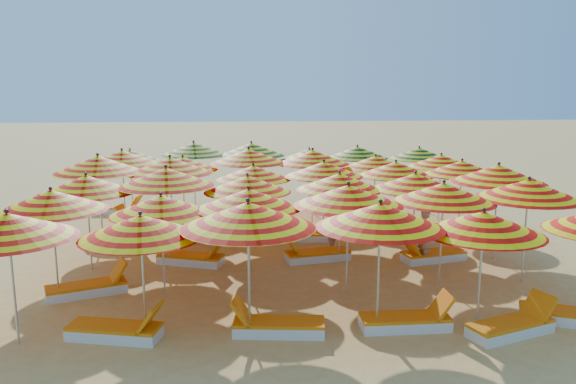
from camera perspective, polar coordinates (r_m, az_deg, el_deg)
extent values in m
plane|color=#DCB761|center=(15.92, 0.16, -6.00)|extent=(120.00, 120.00, 0.00)
cylinder|color=silver|center=(11.14, -26.15, -8.19)|extent=(0.04, 0.04, 2.35)
cone|color=orange|center=(10.87, -26.58, -3.09)|extent=(2.88, 2.88, 0.45)
sphere|color=black|center=(10.82, -26.70, -1.77)|extent=(0.08, 0.08, 0.08)
cylinder|color=silver|center=(10.73, -14.49, -8.44)|extent=(0.04, 0.04, 2.23)
cone|color=orange|center=(10.46, -14.73, -3.42)|extent=(2.81, 2.81, 0.43)
sphere|color=black|center=(10.40, -14.80, -2.11)|extent=(0.07, 0.07, 0.07)
cylinder|color=silver|center=(10.36, -4.00, -8.11)|extent=(0.05, 0.05, 2.47)
cone|color=orange|center=(10.07, -4.08, -2.35)|extent=(3.12, 3.12, 0.47)
sphere|color=black|center=(10.01, -4.10, -0.84)|extent=(0.08, 0.08, 0.08)
cylinder|color=silver|center=(10.71, 9.17, -7.78)|extent=(0.05, 0.05, 2.40)
cone|color=orange|center=(10.43, 9.34, -2.36)|extent=(2.58, 2.58, 0.46)
sphere|color=black|center=(10.38, 9.38, -0.95)|extent=(0.08, 0.08, 0.08)
cylinder|color=silver|center=(11.17, 18.92, -7.85)|extent=(0.04, 0.04, 2.25)
cone|color=orange|center=(10.91, 19.22, -2.97)|extent=(2.59, 2.59, 0.43)
sphere|color=black|center=(10.86, 19.30, -1.71)|extent=(0.08, 0.08, 0.08)
cylinder|color=silver|center=(13.12, -22.60, -5.16)|extent=(0.04, 0.04, 2.35)
cone|color=orange|center=(12.89, -22.92, -0.80)|extent=(3.12, 3.12, 0.45)
sphere|color=black|center=(12.85, -23.00, 0.32)|extent=(0.08, 0.08, 0.08)
cylinder|color=silver|center=(12.53, -12.58, -5.61)|extent=(0.04, 0.04, 2.22)
cone|color=orange|center=(12.30, -12.76, -1.30)|extent=(2.50, 2.50, 0.42)
sphere|color=black|center=(12.25, -12.81, -0.19)|extent=(0.07, 0.07, 0.07)
cylinder|color=silver|center=(12.48, -3.97, -5.21)|extent=(0.04, 0.04, 2.31)
cone|color=orange|center=(12.24, -4.03, -0.69)|extent=(2.56, 2.56, 0.44)
sphere|color=black|center=(12.20, -4.05, 0.48)|extent=(0.08, 0.08, 0.08)
cylinder|color=silver|center=(12.48, 6.04, -5.03)|extent=(0.05, 0.05, 2.40)
cone|color=orange|center=(12.24, 6.14, -0.33)|extent=(3.19, 3.19, 0.46)
sphere|color=black|center=(12.19, 6.16, 0.89)|extent=(0.08, 0.08, 0.08)
cylinder|color=silver|center=(13.43, 15.31, -4.34)|extent=(0.04, 0.04, 2.35)
cone|color=orange|center=(13.21, 15.52, -0.06)|extent=(2.99, 2.99, 0.45)
sphere|color=black|center=(13.16, 15.58, 1.04)|extent=(0.08, 0.08, 0.08)
cylinder|color=silver|center=(14.28, 22.94, -3.83)|extent=(0.05, 0.05, 2.39)
cone|color=orange|center=(14.08, 23.24, 0.26)|extent=(3.11, 3.11, 0.46)
sphere|color=black|center=(14.03, 23.32, 1.32)|extent=(0.08, 0.08, 0.08)
cylinder|color=silver|center=(14.89, -19.56, -3.13)|extent=(0.04, 0.04, 2.35)
cone|color=orange|center=(14.69, -19.80, 0.73)|extent=(2.88, 2.88, 0.45)
sphere|color=black|center=(14.65, -19.87, 1.72)|extent=(0.08, 0.08, 0.08)
cylinder|color=silver|center=(14.75, -12.12, -2.61)|extent=(0.05, 0.05, 2.48)
cone|color=orange|center=(14.55, -12.28, 1.52)|extent=(2.83, 2.83, 0.47)
sphere|color=black|center=(14.51, -12.33, 2.57)|extent=(0.08, 0.08, 0.08)
cylinder|color=silver|center=(14.61, -4.09, -2.96)|extent=(0.04, 0.04, 2.26)
cone|color=orange|center=(14.42, -4.14, 0.82)|extent=(2.66, 2.66, 0.43)
sphere|color=black|center=(14.38, -4.15, 1.79)|extent=(0.08, 0.08, 0.08)
cylinder|color=silver|center=(14.86, 5.19, -2.70)|extent=(0.04, 0.04, 2.28)
cone|color=orange|center=(14.67, 5.25, 1.06)|extent=(2.97, 2.97, 0.43)
sphere|color=black|center=(14.63, 5.27, 2.02)|extent=(0.08, 0.08, 0.08)
cylinder|color=silver|center=(15.18, 12.65, -2.64)|extent=(0.04, 0.04, 2.28)
cone|color=orange|center=(14.99, 12.81, 1.04)|extent=(2.98, 2.98, 0.43)
sphere|color=black|center=(14.95, 12.85, 1.99)|extent=(0.08, 0.08, 0.08)
cylinder|color=silver|center=(15.87, 20.33, -2.10)|extent=(0.05, 0.05, 2.48)
cone|color=orange|center=(15.68, 20.58, 1.74)|extent=(3.16, 3.16, 0.47)
sphere|color=black|center=(15.64, 20.65, 2.72)|extent=(0.08, 0.08, 0.08)
cylinder|color=silver|center=(17.04, -18.51, -1.01)|extent=(0.05, 0.05, 2.56)
cone|color=orange|center=(16.86, -18.73, 2.68)|extent=(2.93, 2.93, 0.49)
sphere|color=black|center=(16.83, -18.79, 3.63)|extent=(0.09, 0.09, 0.09)
cylinder|color=silver|center=(16.72, -11.75, -1.01)|extent=(0.05, 0.05, 2.49)
cone|color=orange|center=(16.54, -11.89, 2.66)|extent=(3.15, 3.15, 0.48)
sphere|color=black|center=(16.51, -11.93, 3.60)|extent=(0.08, 0.08, 0.08)
cylinder|color=silver|center=(16.70, -3.51, -1.29)|extent=(0.04, 0.04, 2.22)
cone|color=orange|center=(16.53, -3.55, 1.97)|extent=(2.67, 2.67, 0.42)
sphere|color=black|center=(16.50, -3.56, 2.81)|extent=(0.07, 0.07, 0.07)
cylinder|color=silver|center=(16.74, 3.62, -1.08)|extent=(0.04, 0.04, 2.33)
cone|color=orange|center=(16.57, 3.66, 2.34)|extent=(2.70, 2.70, 0.44)
sphere|color=black|center=(16.53, 3.67, 3.21)|extent=(0.08, 0.08, 0.08)
cylinder|color=silver|center=(17.41, 10.78, -0.89)|extent=(0.04, 0.04, 2.27)
cone|color=orange|center=(17.24, 10.89, 2.32)|extent=(2.98, 2.98, 0.43)
sphere|color=black|center=(17.21, 10.92, 3.14)|extent=(0.08, 0.08, 0.08)
cylinder|color=silver|center=(17.89, 17.07, -0.81)|extent=(0.04, 0.04, 2.31)
cone|color=orange|center=(17.73, 17.24, 2.36)|extent=(3.00, 3.00, 0.44)
sphere|color=black|center=(17.69, 17.29, 3.17)|extent=(0.08, 0.08, 0.08)
cylinder|color=silver|center=(19.07, -16.33, 0.18)|extent=(0.05, 0.05, 2.48)
cone|color=orange|center=(18.91, -16.50, 3.38)|extent=(2.63, 2.63, 0.47)
sphere|color=black|center=(18.88, -16.54, 4.19)|extent=(0.08, 0.08, 0.08)
cylinder|color=silver|center=(18.63, -10.54, -0.13)|extent=(0.04, 0.04, 2.27)
cone|color=orange|center=(18.48, -10.65, 2.86)|extent=(2.93, 2.93, 0.43)
sphere|color=black|center=(18.45, -10.67, 3.63)|extent=(0.08, 0.08, 0.08)
cylinder|color=silver|center=(18.64, -3.98, 0.38)|extent=(0.05, 0.05, 2.49)
cone|color=orange|center=(18.48, -4.02, 3.68)|extent=(2.56, 2.56, 0.47)
sphere|color=black|center=(18.45, -4.03, 4.52)|extent=(0.08, 0.08, 0.08)
cylinder|color=silver|center=(18.73, 2.48, 0.36)|extent=(0.05, 0.05, 2.44)
cone|color=orange|center=(18.57, 2.51, 3.58)|extent=(2.53, 2.53, 0.46)
sphere|color=black|center=(18.54, 2.52, 4.40)|extent=(0.08, 0.08, 0.08)
cylinder|color=silver|center=(19.19, 8.80, 0.17)|extent=(0.04, 0.04, 2.23)
cone|color=orange|center=(19.04, 8.88, 3.02)|extent=(2.73, 2.73, 0.42)
sphere|color=black|center=(19.01, 8.90, 3.75)|extent=(0.07, 0.07, 0.07)
cylinder|color=silver|center=(19.93, 15.15, 0.32)|extent=(0.04, 0.04, 2.23)
cone|color=orange|center=(19.79, 15.28, 3.07)|extent=(2.47, 2.47, 0.42)
sphere|color=black|center=(19.76, 15.32, 3.78)|extent=(0.07, 0.07, 0.07)
cylinder|color=silver|center=(21.05, -15.61, 0.89)|extent=(0.04, 0.04, 2.27)
cone|color=#717408|center=(20.92, -15.74, 3.55)|extent=(2.50, 2.50, 0.43)
sphere|color=black|center=(20.89, -15.77, 4.23)|extent=(0.08, 0.08, 0.08)
cylinder|color=silver|center=(21.04, -9.47, 1.43)|extent=(0.05, 0.05, 2.49)
cone|color=#717408|center=(20.89, -9.56, 4.35)|extent=(2.78, 2.78, 0.47)
sphere|color=black|center=(20.87, -9.59, 5.09)|extent=(0.08, 0.08, 0.08)
cylinder|color=silver|center=(20.84, -3.72, 1.43)|extent=(0.05, 0.05, 2.46)
cone|color=#717408|center=(20.69, -3.75, 4.35)|extent=(2.94, 2.94, 0.47)
sphere|color=black|center=(20.66, -3.76, 5.10)|extent=(0.08, 0.08, 0.08)
cylinder|color=silver|center=(20.95, 2.15, 1.18)|extent=(0.04, 0.04, 2.24)
cone|color=#717408|center=(20.81, 2.17, 3.82)|extent=(2.77, 2.77, 0.43)
sphere|color=black|center=(20.78, 2.18, 4.49)|extent=(0.07, 0.07, 0.07)
cylinder|color=silver|center=(21.37, 6.99, 1.38)|extent=(0.04, 0.04, 2.30)
cone|color=#717408|center=(21.24, 7.05, 4.03)|extent=(2.58, 2.58, 0.44)
sphere|color=black|center=(21.21, 7.07, 4.71)|extent=(0.08, 0.08, 0.08)
cylinder|color=silver|center=(21.90, 13.06, 1.33)|extent=(0.04, 0.04, 2.24)
cone|color=#717408|center=(21.77, 13.17, 3.85)|extent=(2.38, 2.38, 0.43)
sphere|color=black|center=(21.74, 13.20, 4.49)|extent=(0.07, 0.07, 0.07)
cube|color=white|center=(11.11, -17.20, -13.52)|extent=(1.79, 0.97, 0.20)
cube|color=orange|center=(11.06, -17.23, -12.91)|extent=(1.79, 0.97, 0.06)
cube|color=orange|center=(10.70, -13.84, -12.27)|extent=(0.49, 0.65, 0.48)
cube|color=white|center=(10.83, -0.93, -13.69)|extent=(1.76, 0.78, 0.20)
cube|color=orange|center=(10.77, -0.93, -13.06)|extent=(1.76, 0.78, 0.06)
cube|color=orange|center=(10.74, -4.75, -11.90)|extent=(0.43, 0.62, 0.48)
cube|color=white|center=(11.25, 11.78, -12.95)|extent=(1.70, 0.58, 0.20)
cube|color=orange|center=(11.20, 11.80, -12.34)|extent=(1.70, 0.58, 0.06)
cube|color=orange|center=(11.34, 15.30, -11.01)|extent=(0.37, 0.58, 0.48)
cube|color=white|center=(11.56, 21.64, -12.84)|extent=(1.80, 1.12, 0.20)
cube|color=orange|center=(11.51, 21.69, -12.25)|extent=(1.80, 1.12, 0.06)
cube|color=orange|center=(11.92, 24.13, -10.49)|extent=(0.54, 0.67, 0.48)
cube|color=white|center=(12.54, 26.39, -11.36)|extent=(1.79, 1.22, 0.20)
cube|color=orange|center=(12.49, 26.44, -10.81)|extent=(1.79, 1.22, 0.06)
cube|color=white|center=(13.44, -19.78, -9.39)|extent=(1.80, 1.15, 0.20)
cube|color=orange|center=(13.40, -19.81, -8.86)|extent=(1.80, 1.15, 0.06)
cube|color=orange|center=(13.41, -16.88, -7.68)|extent=(0.55, 0.67, 0.48)
cube|color=white|center=(14.98, -9.85, -6.84)|extent=(1.80, 1.12, 0.20)
cube|color=orange|center=(14.94, -9.87, -6.36)|extent=(1.80, 1.12, 0.06)
cube|color=orange|center=(14.61, -7.38, -5.79)|extent=(0.54, 0.67, 0.48)
cube|color=white|center=(15.09, 3.02, -6.57)|extent=(1.78, 0.90, 0.20)
cube|color=orange|center=(15.05, 3.03, -6.09)|extent=(1.78, 0.90, 0.06)
cube|color=orange|center=(14.78, 0.46, -5.50)|extent=(0.47, 0.64, 0.48)
cube|color=white|center=(15.52, 14.56, -6.41)|extent=(1.79, 0.95, 0.20)
cube|color=orange|center=(15.49, 14.59, -5.95)|extent=(1.79, 0.95, 0.06)
cube|color=orange|center=(15.07, 12.38, -5.44)|extent=(0.49, 0.65, 0.48)
cube|color=white|center=(16.96, -16.65, -5.06)|extent=(1.80, 1.15, 0.20)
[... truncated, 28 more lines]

